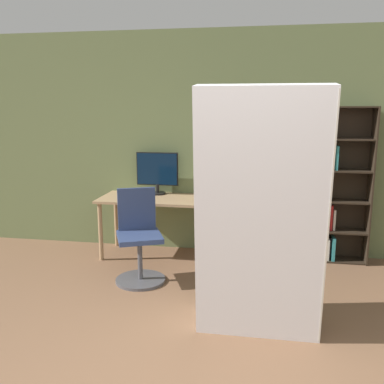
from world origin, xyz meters
The scene contains 7 objects.
wall_back centered at (0.00, 3.39, 1.35)m, with size 8.00×0.06×2.70m.
desk centered at (-0.93, 3.03, 0.64)m, with size 1.40×0.66×0.73m.
monitor centered at (-0.99, 3.25, 1.01)m, with size 0.52×0.20×0.52m.
office_chair centered at (-0.95, 2.27, 0.40)m, with size 0.58×0.58×0.96m.
bookshelf centered at (1.10, 3.25, 0.85)m, with size 0.68×0.29×1.80m.
mattress_near centered at (0.31, 1.32, 0.98)m, with size 0.97×0.42×1.96m.
mattress_far centered at (0.31, 1.63, 0.98)m, with size 0.97×0.31×1.95m.
Camera 1 is at (0.32, -1.83, 1.80)m, focal length 40.00 mm.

